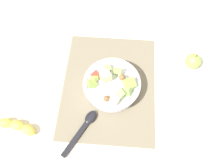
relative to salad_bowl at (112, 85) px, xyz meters
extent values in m
plane|color=silver|center=(0.01, 0.01, -0.04)|extent=(2.40, 2.40, 0.00)
cube|color=#756B56|center=(0.01, 0.01, -0.04)|extent=(0.47, 0.37, 0.01)
cylinder|color=white|center=(0.00, 0.00, -0.01)|extent=(0.20, 0.20, 0.05)
torus|color=white|center=(0.00, 0.00, 0.01)|extent=(0.22, 0.22, 0.02)
cube|color=beige|center=(-0.07, -0.01, 0.03)|extent=(0.04, 0.04, 0.03)
cube|color=#9EC656|center=(0.06, 0.02, 0.03)|extent=(0.04, 0.03, 0.03)
cube|color=#93C160|center=(-0.04, -0.06, 0.03)|extent=(0.04, 0.04, 0.04)
cube|color=#93C160|center=(-0.05, -0.03, 0.03)|extent=(0.05, 0.04, 0.05)
cube|color=#93C160|center=(0.04, -0.02, 0.04)|extent=(0.04, 0.04, 0.04)
cube|color=#8CB74C|center=(-0.02, 0.07, 0.03)|extent=(0.04, 0.04, 0.03)
cube|color=beige|center=(0.01, 0.03, 0.04)|extent=(0.05, 0.05, 0.04)
sphere|color=brown|center=(0.01, -0.04, 0.04)|extent=(0.04, 0.04, 0.03)
cube|color=#8CB74C|center=(-0.01, -0.06, 0.04)|extent=(0.06, 0.06, 0.04)
sphere|color=brown|center=(-0.07, 0.02, 0.02)|extent=(0.03, 0.03, 0.03)
cube|color=red|center=(0.02, 0.07, 0.03)|extent=(0.04, 0.04, 0.04)
cube|color=#9EC656|center=(0.01, 0.07, 0.03)|extent=(0.03, 0.03, 0.03)
ellipsoid|color=black|center=(-0.13, 0.07, -0.03)|extent=(0.07, 0.06, 0.01)
cube|color=black|center=(-0.21, 0.12, -0.03)|extent=(0.14, 0.09, 0.01)
sphere|color=#8CB74C|center=(0.14, -0.32, -0.01)|extent=(0.06, 0.06, 0.06)
cylinder|color=brown|center=(0.14, -0.32, 0.03)|extent=(0.00, 0.00, 0.01)
ellipsoid|color=yellow|center=(-0.19, 0.29, -0.02)|extent=(0.06, 0.06, 0.04)
ellipsoid|color=yellow|center=(-0.18, 0.33, -0.02)|extent=(0.05, 0.06, 0.04)
ellipsoid|color=yellow|center=(-0.17, 0.38, -0.02)|extent=(0.04, 0.06, 0.04)
camera|label=1|loc=(-0.37, -0.03, 0.77)|focal=35.62mm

